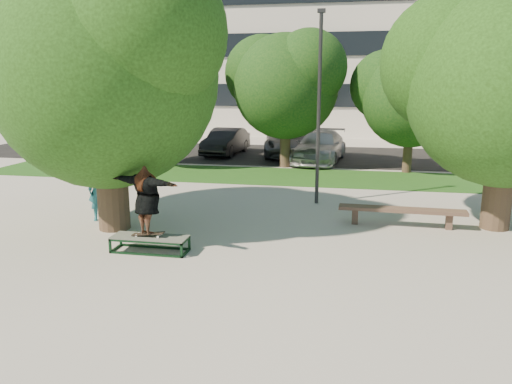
% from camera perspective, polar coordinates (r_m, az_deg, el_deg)
% --- Properties ---
extents(ground, '(120.00, 120.00, 0.00)m').
position_cam_1_polar(ground, '(11.99, 0.35, -6.62)').
color(ground, gray).
rests_on(ground, ground).
extents(grass_strip, '(30.00, 4.00, 0.02)m').
position_cam_1_polar(grass_strip, '(21.03, 7.81, 1.63)').
color(grass_strip, '#1C4D16').
rests_on(grass_strip, ground).
extents(asphalt_strip, '(40.00, 8.00, 0.01)m').
position_cam_1_polar(asphalt_strip, '(27.50, 6.51, 4.19)').
color(asphalt_strip, black).
rests_on(asphalt_strip, ground).
extents(tree_left, '(6.96, 5.95, 7.12)m').
position_cam_1_polar(tree_left, '(13.80, -17.08, 14.02)').
color(tree_left, '#38281E').
rests_on(tree_left, ground).
extents(tree_right, '(6.24, 5.33, 6.51)m').
position_cam_1_polar(tree_right, '(14.73, 26.65, 11.85)').
color(tree_right, '#38281E').
rests_on(tree_right, ground).
extents(bg_tree_left, '(5.28, 4.51, 5.77)m').
position_cam_1_polar(bg_tree_left, '(23.84, -10.56, 11.80)').
color(bg_tree_left, '#38281E').
rests_on(bg_tree_left, ground).
extents(bg_tree_mid, '(5.76, 4.92, 6.24)m').
position_cam_1_polar(bg_tree_mid, '(23.43, 3.28, 12.67)').
color(bg_tree_mid, '#38281E').
rests_on(bg_tree_mid, ground).
extents(bg_tree_right, '(5.04, 4.31, 5.43)m').
position_cam_1_polar(bg_tree_right, '(22.83, 17.17, 10.84)').
color(bg_tree_right, '#38281E').
rests_on(bg_tree_right, ground).
extents(lamppost, '(0.25, 0.15, 6.11)m').
position_cam_1_polar(lamppost, '(16.19, 7.21, 9.64)').
color(lamppost, '#2D2D30').
rests_on(lamppost, ground).
extents(office_building, '(30.00, 14.12, 16.00)m').
position_cam_1_polar(office_building, '(43.50, 5.79, 17.78)').
color(office_building, silver).
rests_on(office_building, ground).
extents(grind_box, '(1.80, 0.60, 0.38)m').
position_cam_1_polar(grind_box, '(12.06, -12.02, -5.83)').
color(grind_box, black).
rests_on(grind_box, ground).
extents(skater_rig, '(2.04, 1.18, 1.68)m').
position_cam_1_polar(skater_rig, '(11.79, -12.40, -0.90)').
color(skater_rig, white).
rests_on(skater_rig, grind_box).
extents(bystander, '(0.80, 0.69, 1.86)m').
position_cam_1_polar(bystander, '(14.99, -17.38, 0.37)').
color(bystander, '#1B5866').
rests_on(bystander, ground).
extents(bench, '(3.43, 0.56, 0.52)m').
position_cam_1_polar(bench, '(14.32, 16.30, -2.12)').
color(bench, brown).
rests_on(bench, ground).
extents(car_silver_a, '(1.79, 4.35, 1.48)m').
position_cam_1_polar(car_silver_a, '(28.70, -11.91, 5.82)').
color(car_silver_a, '#AAABAF').
rests_on(car_silver_a, asphalt_strip).
extents(car_dark, '(1.88, 4.48, 1.44)m').
position_cam_1_polar(car_dark, '(27.60, -3.48, 5.77)').
color(car_dark, black).
rests_on(car_dark, asphalt_strip).
extents(car_grey, '(3.25, 5.77, 1.52)m').
position_cam_1_polar(car_grey, '(27.26, 3.76, 5.77)').
color(car_grey, '#545458').
rests_on(car_grey, asphalt_strip).
extents(car_silver_b, '(2.73, 5.47, 1.53)m').
position_cam_1_polar(car_silver_b, '(25.21, 7.29, 5.16)').
color(car_silver_b, '#B5B5BA').
rests_on(car_silver_b, asphalt_strip).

